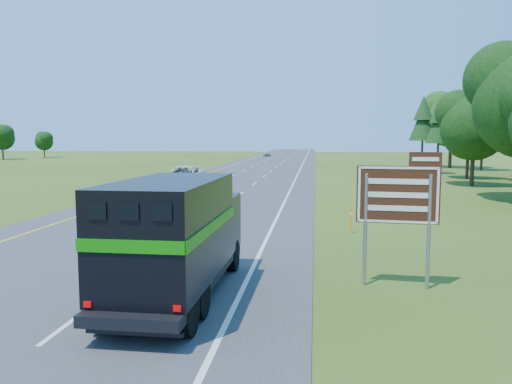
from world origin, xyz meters
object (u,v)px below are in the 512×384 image
Objects in this scene: horse_truck at (177,234)px; far_car at (267,153)px; exit_sign at (399,200)px; white_suv at (184,176)px.

horse_truck reaches higher than far_car.
exit_sign is (13.75, -102.69, 1.85)m from far_car.
exit_sign is at bearing -85.17° from far_car.
exit_sign is (14.08, -28.82, 1.63)m from white_suv.
white_suv is (-7.99, 30.65, -0.84)m from horse_truck.
white_suv is at bearing -93.05° from far_car.
horse_truck is at bearing -77.88° from white_suv.
far_car is 103.62m from exit_sign.
white_suv is at bearing 121.90° from exit_sign.
far_car is at bearing 95.04° from horse_truck.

